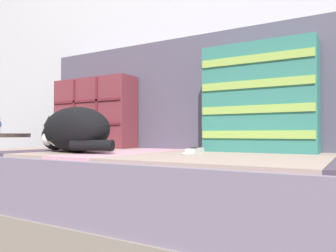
{
  "coord_description": "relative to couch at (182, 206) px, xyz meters",
  "views": [
    {
      "loc": [
        0.58,
        -0.96,
        0.47
      ],
      "look_at": [
        -0.01,
        0.06,
        0.5
      ],
      "focal_mm": 35.0,
      "sensor_mm": 36.0,
      "label": 1
    }
  ],
  "objects": [
    {
      "name": "couch",
      "position": [
        0.0,
        0.0,
        0.0
      ],
      "size": [
        1.98,
        0.83,
        0.4
      ],
      "color": "gray",
      "rests_on": "ground_plane"
    },
    {
      "name": "throw_pillow_striped",
      "position": [
        0.24,
        0.2,
        0.41
      ],
      "size": [
        0.43,
        0.14,
        0.43
      ],
      "color": "#337A70",
      "rests_on": "couch"
    },
    {
      "name": "throw_pillow_quilted",
      "position": [
        -0.63,
        0.2,
        0.38
      ],
      "size": [
        0.47,
        0.14,
        0.36
      ],
      "color": "brown",
      "rests_on": "couch"
    },
    {
      "name": "sofa_backrest",
      "position": [
        0.0,
        0.35,
        0.47
      ],
      "size": [
        1.94,
        0.14,
        0.53
      ],
      "color": "#514C60",
      "rests_on": "couch"
    },
    {
      "name": "game_remote_far",
      "position": [
        0.05,
        0.01,
        0.21
      ],
      "size": [
        0.08,
        0.19,
        0.02
      ],
      "color": "white",
      "rests_on": "couch"
    },
    {
      "name": "sleeping_cat",
      "position": [
        -0.4,
        -0.17,
        0.29
      ],
      "size": [
        0.43,
        0.26,
        0.18
      ],
      "color": "black",
      "rests_on": "couch"
    }
  ]
}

